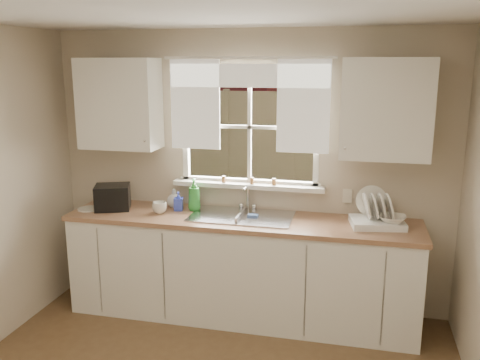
% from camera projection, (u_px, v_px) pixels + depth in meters
% --- Properties ---
extents(room_walls, '(3.62, 4.02, 2.50)m').
position_uv_depth(room_walls, '(164.00, 255.00, 2.63)').
color(room_walls, beige).
rests_on(room_walls, ground).
extents(ceiling, '(3.60, 4.00, 0.02)m').
position_uv_depth(ceiling, '(160.00, 0.00, 2.40)').
color(ceiling, silver).
rests_on(ceiling, room_walls).
extents(window, '(1.38, 0.16, 1.06)m').
position_uv_depth(window, '(249.00, 146.00, 4.53)').
color(window, white).
rests_on(window, room_walls).
extents(curtains, '(1.50, 0.03, 0.81)m').
position_uv_depth(curtains, '(248.00, 95.00, 4.38)').
color(curtains, white).
rests_on(curtains, room_walls).
extents(base_cabinets, '(3.00, 0.62, 0.87)m').
position_uv_depth(base_cabinets, '(241.00, 269.00, 4.46)').
color(base_cabinets, white).
rests_on(base_cabinets, ground).
extents(countertop, '(3.04, 0.65, 0.04)m').
position_uv_depth(countertop, '(241.00, 220.00, 4.36)').
color(countertop, '#996C4C').
rests_on(countertop, base_cabinets).
extents(upper_cabinet_left, '(0.70, 0.33, 0.80)m').
position_uv_depth(upper_cabinet_left, '(120.00, 104.00, 4.54)').
color(upper_cabinet_left, white).
rests_on(upper_cabinet_left, room_walls).
extents(upper_cabinet_right, '(0.70, 0.33, 0.80)m').
position_uv_depth(upper_cabinet_right, '(386.00, 109.00, 4.02)').
color(upper_cabinet_right, white).
rests_on(upper_cabinet_right, room_walls).
extents(wall_outlet, '(0.08, 0.01, 0.12)m').
position_uv_depth(wall_outlet, '(347.00, 196.00, 4.41)').
color(wall_outlet, beige).
rests_on(wall_outlet, room_walls).
extents(sill_jars, '(0.50, 0.04, 0.06)m').
position_uv_depth(sill_jars, '(250.00, 181.00, 4.54)').
color(sill_jars, brown).
rests_on(sill_jars, window).
extents(sink, '(0.88, 0.52, 0.40)m').
position_uv_depth(sink, '(242.00, 225.00, 4.40)').
color(sink, '#B7B7BC').
rests_on(sink, countertop).
extents(dish_rack, '(0.47, 0.38, 0.30)m').
position_uv_depth(dish_rack, '(377.00, 217.00, 4.13)').
color(dish_rack, white).
rests_on(dish_rack, countertop).
extents(bowl, '(0.24, 0.24, 0.05)m').
position_uv_depth(bowl, '(392.00, 219.00, 4.06)').
color(bowl, white).
rests_on(bowl, dish_rack).
extents(soap_bottle_a, '(0.12, 0.12, 0.29)m').
position_uv_depth(soap_bottle_a, '(194.00, 195.00, 4.55)').
color(soap_bottle_a, green).
rests_on(soap_bottle_a, countertop).
extents(soap_bottle_b, '(0.09, 0.09, 0.17)m').
position_uv_depth(soap_bottle_b, '(178.00, 201.00, 4.55)').
color(soap_bottle_b, blue).
rests_on(soap_bottle_b, countertop).
extents(soap_bottle_c, '(0.14, 0.14, 0.17)m').
position_uv_depth(soap_bottle_c, '(174.00, 198.00, 4.66)').
color(soap_bottle_c, beige).
rests_on(soap_bottle_c, countertop).
extents(saucer, '(0.20, 0.20, 0.01)m').
position_uv_depth(saucer, '(89.00, 209.00, 4.60)').
color(saucer, silver).
rests_on(saucer, countertop).
extents(cup, '(0.14, 0.14, 0.10)m').
position_uv_depth(cup, '(160.00, 208.00, 4.48)').
color(cup, silver).
rests_on(cup, countertop).
extents(black_appliance, '(0.38, 0.35, 0.22)m').
position_uv_depth(black_appliance, '(113.00, 197.00, 4.60)').
color(black_appliance, black).
rests_on(black_appliance, countertop).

